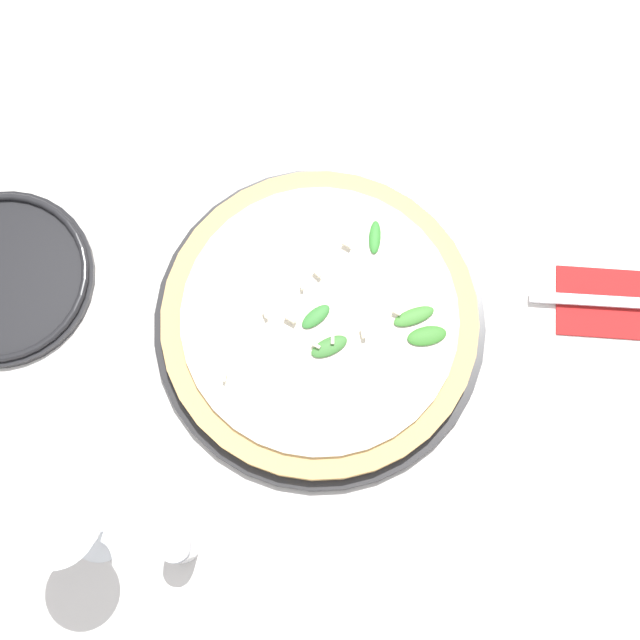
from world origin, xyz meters
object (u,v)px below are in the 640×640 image
object	(u,v)px
side_plate_white	(2,277)
shaker_pepper	(179,547)
wine_glass	(69,526)
pizza_arugula_main	(320,323)
fork	(620,302)

from	to	relation	value
side_plate_white	shaker_pepper	world-z (taller)	shaker_pepper
wine_glass	pizza_arugula_main	bearing A→B (deg)	35.40
fork	shaker_pepper	size ratio (longest dim) A/B	2.95
side_plate_white	pizza_arugula_main	bearing A→B (deg)	-17.13
wine_glass	fork	size ratio (longest dim) A/B	0.86
shaker_pepper	side_plate_white	bearing A→B (deg)	117.95
pizza_arugula_main	side_plate_white	distance (m)	0.35
wine_glass	side_plate_white	size ratio (longest dim) A/B	0.84
pizza_arugula_main	side_plate_white	xyz separation A→B (m)	(-0.34, 0.10, -0.01)
wine_glass	shaker_pepper	xyz separation A→B (m)	(0.08, -0.03, -0.09)
pizza_arugula_main	shaker_pepper	distance (m)	0.27
pizza_arugula_main	fork	world-z (taller)	pizza_arugula_main
side_plate_white	shaker_pepper	xyz separation A→B (m)	(0.17, -0.32, 0.02)
fork	side_plate_white	world-z (taller)	side_plate_white
side_plate_white	shaker_pepper	distance (m)	0.36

